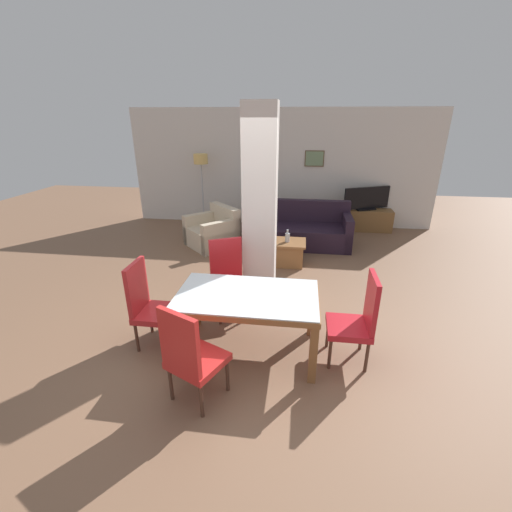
# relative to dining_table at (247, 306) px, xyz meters

# --- Properties ---
(ground_plane) EXTENTS (18.00, 18.00, 0.00)m
(ground_plane) POSITION_rel_dining_table_xyz_m (0.00, 0.00, -0.58)
(ground_plane) COLOR brown
(back_wall) EXTENTS (7.20, 0.09, 2.70)m
(back_wall) POSITION_rel_dining_table_xyz_m (0.00, 5.09, 0.77)
(back_wall) COLOR silver
(back_wall) RESTS_ON ground_plane
(divider_pillar) EXTENTS (0.45, 0.37, 2.70)m
(divider_pillar) POSITION_rel_dining_table_xyz_m (-0.03, 1.33, 0.77)
(divider_pillar) COLOR silver
(divider_pillar) RESTS_ON ground_plane
(dining_table) EXTENTS (1.55, 0.92, 0.73)m
(dining_table) POSITION_rel_dining_table_xyz_m (0.00, 0.00, 0.00)
(dining_table) COLOR brown
(dining_table) RESTS_ON ground_plane
(dining_chair_head_left) EXTENTS (0.46, 0.46, 1.03)m
(dining_chair_head_left) POSITION_rel_dining_table_xyz_m (-1.14, 0.00, -0.05)
(dining_chair_head_left) COLOR red
(dining_chair_head_left) RESTS_ON ground_plane
(dining_chair_far_left) EXTENTS (0.61, 0.61, 1.03)m
(dining_chair_far_left) POSITION_rel_dining_table_xyz_m (-0.39, 0.81, -0.05)
(dining_chair_far_left) COLOR red
(dining_chair_far_left) RESTS_ON ground_plane
(dining_chair_near_left) EXTENTS (0.61, 0.61, 1.03)m
(dining_chair_near_left) POSITION_rel_dining_table_xyz_m (-0.39, -0.82, -0.05)
(dining_chair_near_left) COLOR red
(dining_chair_near_left) RESTS_ON ground_plane
(dining_chair_head_right) EXTENTS (0.46, 0.46, 1.03)m
(dining_chair_head_right) POSITION_rel_dining_table_xyz_m (1.19, 0.00, -0.05)
(dining_chair_head_right) COLOR red
(dining_chair_head_right) RESTS_ON ground_plane
(sofa) EXTENTS (2.16, 0.92, 0.88)m
(sofa) POSITION_rel_dining_table_xyz_m (0.47, 3.64, -0.29)
(sofa) COLOR black
(sofa) RESTS_ON ground_plane
(armchair) EXTENTS (1.25, 1.25, 0.80)m
(armchair) POSITION_rel_dining_table_xyz_m (-1.23, 3.31, -0.30)
(armchair) COLOR beige
(armchair) RESTS_ON ground_plane
(coffee_table) EXTENTS (0.62, 0.54, 0.43)m
(coffee_table) POSITION_rel_dining_table_xyz_m (0.34, 2.56, -0.36)
(coffee_table) COLOR brown
(coffee_table) RESTS_ON ground_plane
(bottle) EXTENTS (0.08, 0.08, 0.22)m
(bottle) POSITION_rel_dining_table_xyz_m (0.32, 2.55, -0.06)
(bottle) COLOR #B2B7BC
(bottle) RESTS_ON coffee_table
(tv_stand) EXTENTS (1.24, 0.40, 0.49)m
(tv_stand) POSITION_rel_dining_table_xyz_m (2.02, 4.81, -0.33)
(tv_stand) COLOR brown
(tv_stand) RESTS_ON ground_plane
(tv_screen) EXTENTS (1.06, 0.52, 0.53)m
(tv_screen) POSITION_rel_dining_table_xyz_m (2.02, 4.81, 0.17)
(tv_screen) COLOR black
(tv_screen) RESTS_ON tv_stand
(floor_lamp) EXTENTS (0.32, 0.32, 1.71)m
(floor_lamp) POSITION_rel_dining_table_xyz_m (-1.82, 4.67, 0.85)
(floor_lamp) COLOR #B7B7BC
(floor_lamp) RESTS_ON ground_plane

